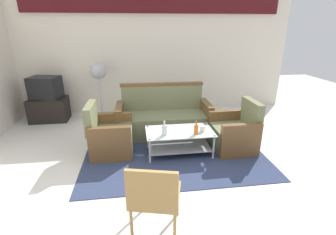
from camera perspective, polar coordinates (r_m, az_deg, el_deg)
ground_plane at (r=3.66m, az=2.12°, el=-13.08°), size 14.00×14.00×0.00m
wall_back at (r=6.10m, az=-2.74°, el=15.32°), size 6.52×0.19×2.80m
rug at (r=4.29m, az=1.21°, el=-7.57°), size 2.94×2.28×0.01m
couch at (r=4.82m, az=-1.04°, el=-0.24°), size 1.81×0.77×0.96m
armchair_left at (r=4.23m, az=-13.33°, el=-4.32°), size 0.71×0.77×0.85m
armchair_right at (r=4.39m, az=15.17°, el=-3.53°), size 0.71×0.77×0.85m
coffee_table at (r=4.08m, az=2.67°, el=-4.90°), size 1.10×0.60×0.40m
bottle_clear at (r=3.83m, az=-0.83°, el=-2.88°), size 0.08×0.08×0.24m
bottle_orange at (r=3.89m, az=6.52°, el=-2.75°), size 0.06×0.06×0.22m
cup at (r=4.01m, az=7.97°, el=-2.61°), size 0.08×0.08×0.10m
tv_stand at (r=6.14m, az=-25.88°, el=1.69°), size 0.80×0.50×0.52m
television at (r=6.02m, az=-26.59°, el=6.21°), size 0.69×0.57×0.48m
pedestal_fan at (r=5.75m, az=-15.87°, el=9.60°), size 0.36×0.36×1.27m
wicker_chair at (r=2.48m, az=-3.21°, el=-17.44°), size 0.58×0.58×0.84m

